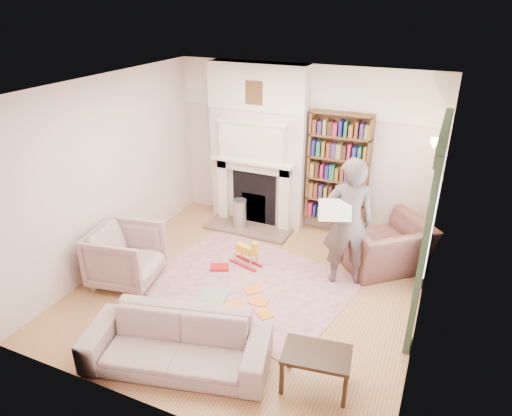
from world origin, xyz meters
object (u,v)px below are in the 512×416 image
at_px(armchair_left, 126,256).
at_px(sofa, 177,343).
at_px(bookcase, 338,169).
at_px(coffee_table, 316,370).
at_px(rocking_horse, 246,252).
at_px(armchair_reading, 384,245).
at_px(man_reading, 348,223).
at_px(paraffin_heater, 240,214).

xyz_separation_m(armchair_left, sofa, (1.56, -1.13, -0.11)).
xyz_separation_m(bookcase, coffee_table, (0.73, -3.45, -0.95)).
xyz_separation_m(bookcase, rocking_horse, (-0.95, -1.58, -0.95)).
bearing_deg(sofa, armchair_reading, 45.99).
distance_m(armchair_reading, rocking_horse, 2.08).
xyz_separation_m(bookcase, man_reading, (0.52, -1.40, -0.23)).
relative_size(bookcase, armchair_reading, 1.57).
bearing_deg(armchair_left, sofa, -136.34).
bearing_deg(bookcase, paraffin_heater, -161.67).
relative_size(coffee_table, rocking_horse, 1.37).
bearing_deg(armchair_left, paraffin_heater, -30.61).
height_order(bookcase, armchair_left, bookcase).
height_order(bookcase, sofa, bookcase).
height_order(bookcase, coffee_table, bookcase).
height_order(sofa, paraffin_heater, sofa).
xyz_separation_m(armchair_reading, paraffin_heater, (-2.53, 0.28, -0.11)).
distance_m(armchair_left, man_reading, 3.16).
distance_m(armchair_reading, man_reading, 0.94).
xyz_separation_m(bookcase, armchair_left, (-2.33, -2.64, -0.76)).
xyz_separation_m(paraffin_heater, rocking_horse, (0.61, -1.06, -0.05)).
xyz_separation_m(armchair_left, paraffin_heater, (0.78, 2.12, -0.14)).
bearing_deg(coffee_table, rocking_horse, 123.63).
distance_m(bookcase, paraffin_heater, 1.87).
height_order(armchair_reading, coffee_table, armchair_reading).
xyz_separation_m(sofa, paraffin_heater, (-0.79, 3.25, -0.02)).
bearing_deg(armchair_left, rocking_horse, -63.20).
height_order(man_reading, paraffin_heater, man_reading).
bearing_deg(sofa, man_reading, 47.78).
bearing_deg(rocking_horse, coffee_table, -33.11).
relative_size(man_reading, rocking_horse, 3.70).
bearing_deg(man_reading, sofa, 40.02).
relative_size(bookcase, man_reading, 0.98).
xyz_separation_m(armchair_reading, rocking_horse, (-1.92, -0.78, -0.16)).
distance_m(paraffin_heater, rocking_horse, 1.23).
bearing_deg(man_reading, armchair_left, 2.12).
relative_size(sofa, paraffin_heater, 3.70).
distance_m(bookcase, sofa, 3.94).
relative_size(sofa, rocking_horse, 3.99).
bearing_deg(armchair_reading, rocking_horse, -19.06).
bearing_deg(armchair_reading, sofa, 18.37).
relative_size(sofa, coffee_table, 2.91).
relative_size(armchair_reading, coffee_table, 1.69).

